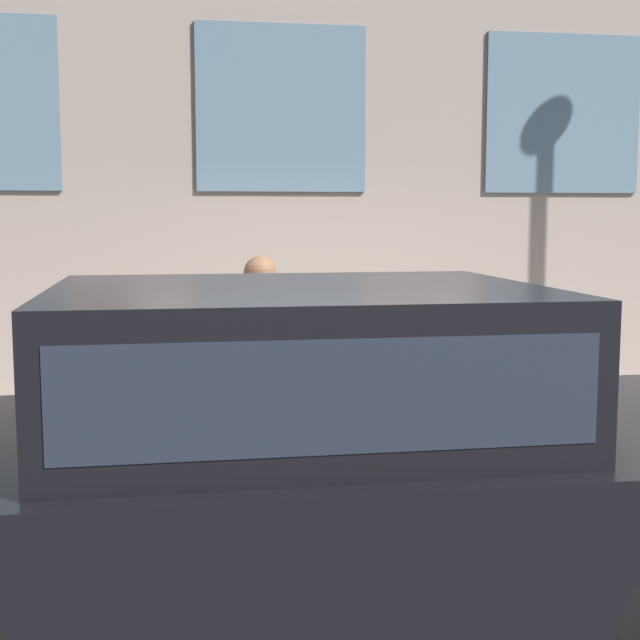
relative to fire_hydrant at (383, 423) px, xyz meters
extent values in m
plane|color=#2D2D30|center=(-0.53, 0.45, -0.54)|extent=(80.00, 80.00, 0.00)
cube|color=#A8A093|center=(0.76, 0.45, -0.46)|extent=(2.59, 60.00, 0.16)
cube|color=#4C6070|center=(2.04, -2.23, 2.40)|extent=(0.03, 1.52, 1.47)
cube|color=#4C6070|center=(2.04, 0.45, 2.40)|extent=(0.03, 1.52, 1.47)
cylinder|color=red|center=(0.00, 0.00, -0.36)|extent=(0.35, 0.35, 0.04)
cylinder|color=red|center=(0.00, 0.00, -0.08)|extent=(0.26, 0.26, 0.61)
sphere|color=maroon|center=(0.00, 0.00, 0.23)|extent=(0.28, 0.28, 0.28)
cylinder|color=black|center=(0.00, 0.00, 0.31)|extent=(0.09, 0.09, 0.11)
cylinder|color=red|center=(0.00, -0.18, 0.00)|extent=(0.09, 0.10, 0.09)
cylinder|color=red|center=(0.00, 0.18, 0.00)|extent=(0.09, 0.10, 0.09)
cylinder|color=#726651|center=(0.50, 0.80, -0.01)|extent=(0.11, 0.11, 0.74)
cylinder|color=#726651|center=(0.65, 0.80, -0.01)|extent=(0.11, 0.11, 0.74)
cube|color=#268C4C|center=(0.58, 0.80, 0.63)|extent=(0.20, 0.14, 0.55)
cylinder|color=#268C4C|center=(0.43, 0.80, 0.65)|extent=(0.09, 0.09, 0.53)
cylinder|color=#268C4C|center=(0.72, 0.80, 0.65)|extent=(0.09, 0.09, 0.53)
sphere|color=brown|center=(0.58, 0.80, 1.03)|extent=(0.25, 0.25, 0.25)
cylinder|color=black|center=(-1.05, 2.33, -0.18)|extent=(0.24, 0.72, 0.72)
cylinder|color=black|center=(-1.05, -0.55, -0.18)|extent=(0.24, 0.72, 0.72)
cube|color=black|center=(-1.96, 0.89, 0.14)|extent=(2.06, 4.64, 0.65)
cube|color=black|center=(-1.96, 0.89, 0.80)|extent=(1.82, 2.23, 0.67)
cube|color=#1E232D|center=(-1.96, 0.89, 0.80)|extent=(1.83, 2.05, 0.43)
camera|label=1|loc=(-5.99, 1.48, 1.46)|focal=50.00mm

